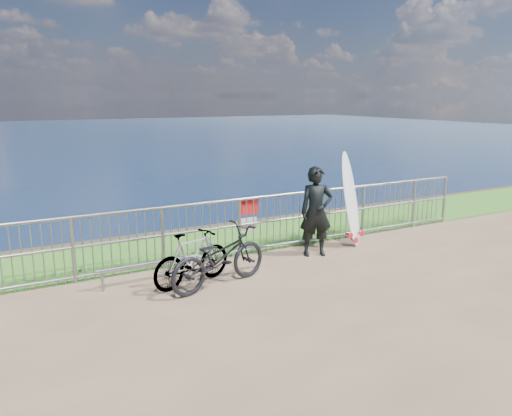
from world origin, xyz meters
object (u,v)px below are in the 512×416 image
surfer (316,212)px  bicycle_near (219,257)px  surfboard (351,203)px  bicycle_far (192,258)px

surfer → bicycle_near: surfer is taller
surfboard → bicycle_near: bearing=-166.3°
surfer → bicycle_far: size_ratio=1.15×
bicycle_far → surfboard: bearing=-97.8°
bicycle_far → bicycle_near: bearing=-144.6°
surfer → surfboard: (1.00, 0.21, 0.04)m
surfboard → bicycle_far: surfboard is taller
surfer → bicycle_near: 2.38m
bicycle_near → bicycle_far: bicycle_near is taller
bicycle_near → bicycle_far: size_ratio=1.24×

